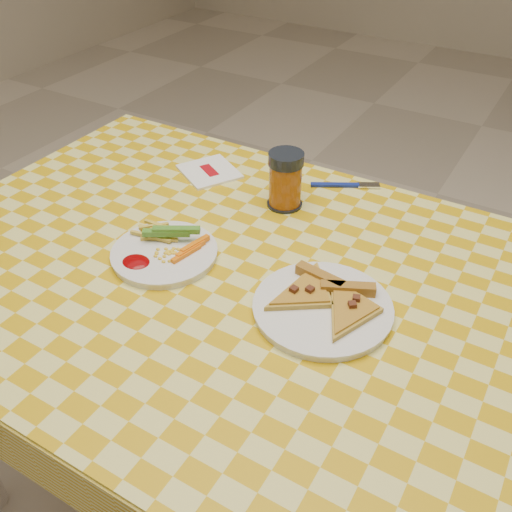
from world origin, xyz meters
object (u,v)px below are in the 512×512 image
object	(u,v)px
table	(236,301)
drink_glass	(285,180)
plate_right	(322,309)
plate_left	(165,254)

from	to	relation	value
table	drink_glass	xyz separation A→B (m)	(-0.03, 0.25, 0.13)
table	plate_right	size ratio (longest dim) A/B	5.56
table	drink_glass	size ratio (longest dim) A/B	10.47
plate_left	table	bearing A→B (deg)	12.64
table	drink_glass	world-z (taller)	drink_glass
plate_right	drink_glass	distance (m)	0.34
plate_right	drink_glass	bearing A→B (deg)	129.10
plate_right	table	bearing A→B (deg)	174.83
drink_glass	table	bearing A→B (deg)	-83.18
plate_left	drink_glass	bearing A→B (deg)	68.87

